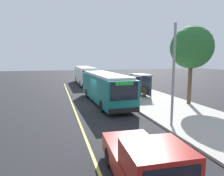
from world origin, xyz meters
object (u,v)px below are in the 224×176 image
at_px(transit_bus_second, 85,75).
at_px(waiting_bench, 142,92).
at_px(route_sign_post, 130,83).
at_px(pickup_truck, 147,166).
at_px(pedestrian_commuter, 124,87).
at_px(transit_bus_main, 105,87).

xyz_separation_m(transit_bus_second, waiting_bench, (13.78, 4.60, -0.98)).
distance_m(transit_bus_second, waiting_bench, 14.56).
distance_m(waiting_bench, route_sign_post, 3.67).
bearing_deg(waiting_bench, pickup_truck, -23.15).
bearing_deg(pickup_truck, transit_bus_second, 175.89).
bearing_deg(transit_bus_second, waiting_bench, 18.46).
xyz_separation_m(route_sign_post, pedestrian_commuter, (-3.69, 0.72, -0.84)).
distance_m(pickup_truck, route_sign_post, 14.03).
xyz_separation_m(transit_bus_main, pickup_truck, (13.84, -1.88, -0.76)).
relative_size(transit_bus_second, pickup_truck, 2.07).
bearing_deg(transit_bus_main, waiting_bench, 111.14).
bearing_deg(transit_bus_second, route_sign_post, 7.60).
relative_size(pickup_truck, pedestrian_commuter, 3.25).
xyz_separation_m(transit_bus_second, pickup_truck, (29.49, -2.12, -0.76)).
xyz_separation_m(transit_bus_main, pedestrian_commuter, (-3.16, 3.12, -0.50)).
bearing_deg(pickup_truck, pedestrian_commuter, 163.64).
height_order(waiting_bench, pedestrian_commuter, pedestrian_commuter).
bearing_deg(pickup_truck, route_sign_post, 162.19).
distance_m(transit_bus_second, pedestrian_commuter, 12.82).
distance_m(transit_bus_second, route_sign_post, 16.33).
relative_size(transit_bus_second, route_sign_post, 4.05).
bearing_deg(transit_bus_second, pickup_truck, -4.11).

